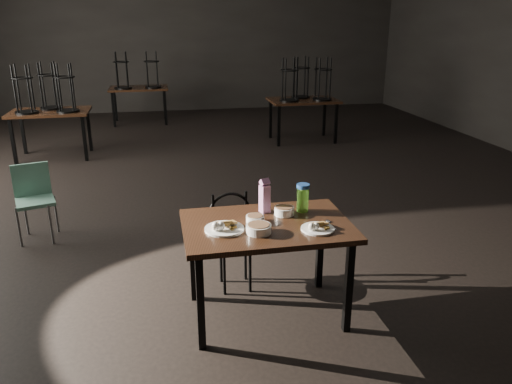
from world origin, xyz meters
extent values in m
plane|color=black|center=(0.00, 0.00, 0.00)|extent=(12.00, 12.00, 0.00)
cube|color=black|center=(0.00, 6.00, 1.60)|extent=(10.00, 0.04, 3.20)
cube|color=black|center=(-0.10, -2.95, 0.73)|extent=(1.20, 0.80, 0.04)
cube|color=black|center=(-0.62, -3.27, 0.35)|extent=(0.05, 0.05, 0.71)
cube|color=black|center=(0.42, -3.27, 0.35)|extent=(0.05, 0.05, 0.71)
cube|color=black|center=(-0.62, -2.63, 0.35)|extent=(0.05, 0.05, 0.71)
cube|color=black|center=(0.42, -2.63, 0.35)|extent=(0.05, 0.05, 0.71)
cylinder|color=white|center=(-0.41, -3.00, 0.76)|extent=(0.27, 0.27, 0.02)
cube|color=#AC803D|center=(-0.41, -2.96, 0.82)|extent=(0.10, 0.10, 0.05)
cube|color=#AC803D|center=(-0.37, -2.96, 0.82)|extent=(0.11, 0.11, 0.03)
ellipsoid|color=white|center=(-0.48, -3.04, 0.80)|extent=(0.05, 0.05, 0.07)
ellipsoid|color=white|center=(-0.44, -3.04, 0.80)|extent=(0.05, 0.05, 0.07)
cylinder|color=white|center=(0.23, -3.13, 0.76)|extent=(0.23, 0.23, 0.01)
cube|color=#AC803D|center=(0.23, -3.09, 0.81)|extent=(0.08, 0.08, 0.04)
cube|color=#AC803D|center=(0.26, -3.09, 0.81)|extent=(0.10, 0.10, 0.03)
ellipsoid|color=white|center=(0.17, -3.16, 0.79)|extent=(0.04, 0.04, 0.06)
ellipsoid|color=white|center=(0.20, -3.16, 0.79)|extent=(0.04, 0.04, 0.06)
cylinder|color=white|center=(-0.18, -2.91, 0.78)|extent=(0.13, 0.13, 0.05)
cylinder|color=brown|center=(-0.18, -2.91, 0.79)|extent=(0.11, 0.11, 0.01)
cylinder|color=white|center=(0.07, -2.81, 0.78)|extent=(0.15, 0.15, 0.06)
cylinder|color=brown|center=(0.07, -2.81, 0.80)|extent=(0.13, 0.13, 0.01)
cylinder|color=white|center=(-0.19, -3.10, 0.78)|extent=(0.17, 0.17, 0.06)
cylinder|color=brown|center=(-0.19, -3.10, 0.80)|extent=(0.15, 0.15, 0.01)
cube|color=#931A77|center=(-0.06, -2.72, 0.86)|extent=(0.08, 0.08, 0.21)
cube|color=#931A77|center=(-0.06, -2.72, 0.98)|extent=(0.08, 0.08, 0.07)
cylinder|color=#7CE342|center=(0.22, -2.76, 0.84)|extent=(0.09, 0.09, 0.19)
cylinder|color=navy|center=(0.22, -2.76, 0.95)|extent=(0.10, 0.10, 0.03)
ellipsoid|color=silver|center=(0.34, -3.00, 0.75)|extent=(0.04, 0.05, 0.01)
cube|color=silver|center=(0.34, -3.09, 0.75)|extent=(0.02, 0.12, 0.00)
cylinder|color=black|center=(-0.26, -2.50, 0.42)|extent=(0.37, 0.37, 0.03)
torus|color=black|center=(-0.28, -2.34, 0.61)|extent=(0.36, 0.06, 0.36)
cylinder|color=black|center=(-0.16, -2.39, 0.21)|extent=(0.02, 0.02, 0.42)
cylinder|color=black|center=(-0.37, -2.39, 0.21)|extent=(0.02, 0.02, 0.42)
cylinder|color=black|center=(-0.37, -2.60, 0.21)|extent=(0.02, 0.02, 0.42)
cylinder|color=black|center=(-0.16, -2.60, 0.21)|extent=(0.02, 0.02, 0.42)
cube|color=#6BA68E|center=(-2.06, -1.17, 0.41)|extent=(0.44, 0.44, 0.04)
cube|color=#6BA68E|center=(-2.11, -1.02, 0.60)|extent=(0.35, 0.13, 0.33)
cylinder|color=slate|center=(-2.21, -1.32, 0.20)|extent=(0.02, 0.02, 0.41)
cylinder|color=slate|center=(-1.92, -1.32, 0.20)|extent=(0.02, 0.02, 0.41)
cylinder|color=slate|center=(-2.21, -1.02, 0.20)|extent=(0.02, 0.02, 0.41)
cylinder|color=slate|center=(-1.92, -1.02, 0.20)|extent=(0.02, 0.02, 0.41)
cube|color=black|center=(-2.47, 2.11, 0.73)|extent=(1.20, 0.80, 0.04)
cube|color=black|center=(-2.99, 1.79, 0.35)|extent=(0.05, 0.05, 0.71)
cube|color=black|center=(-1.95, 1.79, 0.35)|extent=(0.05, 0.05, 0.71)
cube|color=black|center=(-2.99, 2.43, 0.35)|extent=(0.05, 0.05, 0.71)
cube|color=black|center=(-1.95, 2.43, 0.35)|extent=(0.05, 0.05, 0.71)
cylinder|color=black|center=(-2.77, 1.96, 0.77)|extent=(0.34, 0.34, 0.03)
torus|color=black|center=(-2.77, 1.96, 1.27)|extent=(0.32, 0.32, 0.02)
cylinder|color=black|center=(-2.67, 2.06, 1.13)|extent=(0.03, 0.03, 0.70)
cylinder|color=black|center=(-2.86, 2.06, 1.13)|extent=(0.03, 0.03, 0.70)
cylinder|color=black|center=(-2.86, 1.86, 1.13)|extent=(0.03, 0.03, 0.70)
cylinder|color=black|center=(-2.67, 1.86, 1.13)|extent=(0.03, 0.03, 0.70)
cylinder|color=black|center=(-2.17, 1.96, 0.77)|extent=(0.34, 0.34, 0.03)
torus|color=black|center=(-2.17, 1.96, 1.27)|extent=(0.32, 0.32, 0.02)
cylinder|color=black|center=(-2.07, 2.06, 1.13)|extent=(0.03, 0.03, 0.70)
cylinder|color=black|center=(-2.26, 2.06, 1.13)|extent=(0.03, 0.03, 0.70)
cylinder|color=black|center=(-2.26, 1.86, 1.13)|extent=(0.03, 0.03, 0.70)
cylinder|color=black|center=(-2.07, 1.86, 1.13)|extent=(0.03, 0.03, 0.70)
cylinder|color=black|center=(-2.47, 2.29, 0.77)|extent=(0.34, 0.34, 0.03)
torus|color=black|center=(-2.47, 2.29, 1.27)|extent=(0.32, 0.32, 0.02)
cylinder|color=black|center=(-2.37, 2.39, 1.13)|extent=(0.03, 0.03, 0.70)
cylinder|color=black|center=(-2.56, 2.39, 1.13)|extent=(0.03, 0.03, 0.70)
cylinder|color=black|center=(-2.56, 2.19, 1.13)|extent=(0.03, 0.03, 0.70)
cylinder|color=black|center=(-2.37, 2.19, 1.13)|extent=(0.03, 0.03, 0.70)
cube|color=black|center=(1.76, 2.42, 0.73)|extent=(1.20, 0.80, 0.04)
cube|color=black|center=(1.24, 2.10, 0.35)|extent=(0.05, 0.05, 0.71)
cube|color=black|center=(2.28, 2.10, 0.35)|extent=(0.05, 0.05, 0.71)
cube|color=black|center=(1.24, 2.74, 0.35)|extent=(0.05, 0.05, 0.71)
cube|color=black|center=(2.28, 2.74, 0.35)|extent=(0.05, 0.05, 0.71)
cylinder|color=black|center=(1.46, 2.27, 0.77)|extent=(0.34, 0.34, 0.03)
torus|color=black|center=(1.46, 2.27, 1.27)|extent=(0.32, 0.32, 0.02)
cylinder|color=black|center=(1.56, 2.37, 1.13)|extent=(0.03, 0.03, 0.70)
cylinder|color=black|center=(1.36, 2.37, 1.13)|extent=(0.03, 0.03, 0.70)
cylinder|color=black|center=(1.36, 2.17, 1.13)|extent=(0.03, 0.03, 0.70)
cylinder|color=black|center=(1.56, 2.17, 1.13)|extent=(0.03, 0.03, 0.70)
cylinder|color=black|center=(2.06, 2.27, 0.77)|extent=(0.34, 0.34, 0.03)
torus|color=black|center=(2.06, 2.27, 1.27)|extent=(0.32, 0.32, 0.02)
cylinder|color=black|center=(2.16, 2.37, 1.13)|extent=(0.03, 0.03, 0.70)
cylinder|color=black|center=(1.96, 2.37, 1.13)|extent=(0.03, 0.03, 0.70)
cylinder|color=black|center=(1.96, 2.17, 1.13)|extent=(0.03, 0.03, 0.70)
cylinder|color=black|center=(2.16, 2.17, 1.13)|extent=(0.03, 0.03, 0.70)
cylinder|color=black|center=(1.76, 2.60, 0.77)|extent=(0.34, 0.34, 0.03)
torus|color=black|center=(1.76, 2.60, 1.27)|extent=(0.32, 0.32, 0.02)
cylinder|color=black|center=(1.86, 2.70, 1.13)|extent=(0.03, 0.03, 0.70)
cylinder|color=black|center=(1.66, 2.70, 1.13)|extent=(0.03, 0.03, 0.70)
cylinder|color=black|center=(1.66, 2.50, 1.13)|extent=(0.03, 0.03, 0.70)
cylinder|color=black|center=(1.86, 2.50, 1.13)|extent=(0.03, 0.03, 0.70)
cube|color=black|center=(-1.16, 4.64, 0.73)|extent=(1.20, 0.80, 0.04)
cube|color=black|center=(-1.68, 4.32, 0.35)|extent=(0.05, 0.05, 0.71)
cube|color=black|center=(-0.64, 4.32, 0.35)|extent=(0.05, 0.05, 0.71)
cube|color=black|center=(-1.68, 4.96, 0.35)|extent=(0.05, 0.05, 0.71)
cube|color=black|center=(-0.64, 4.96, 0.35)|extent=(0.05, 0.05, 0.71)
cylinder|color=black|center=(-1.46, 4.49, 0.77)|extent=(0.34, 0.34, 0.03)
torus|color=black|center=(-1.46, 4.49, 1.27)|extent=(0.32, 0.32, 0.02)
cylinder|color=black|center=(-1.36, 4.59, 1.13)|extent=(0.03, 0.03, 0.70)
cylinder|color=black|center=(-1.56, 4.59, 1.13)|extent=(0.03, 0.03, 0.70)
cylinder|color=black|center=(-1.56, 4.39, 1.13)|extent=(0.03, 0.03, 0.70)
cylinder|color=black|center=(-1.36, 4.39, 1.13)|extent=(0.03, 0.03, 0.70)
cylinder|color=black|center=(-0.86, 4.49, 0.77)|extent=(0.34, 0.34, 0.03)
torus|color=black|center=(-0.86, 4.49, 1.27)|extent=(0.32, 0.32, 0.02)
cylinder|color=black|center=(-0.76, 4.59, 1.13)|extent=(0.03, 0.03, 0.70)
cylinder|color=black|center=(-0.96, 4.59, 1.13)|extent=(0.03, 0.03, 0.70)
cylinder|color=black|center=(-0.96, 4.39, 1.13)|extent=(0.03, 0.03, 0.70)
cylinder|color=black|center=(-0.76, 4.39, 1.13)|extent=(0.03, 0.03, 0.70)
camera|label=1|loc=(-0.82, -6.16, 2.15)|focal=35.00mm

